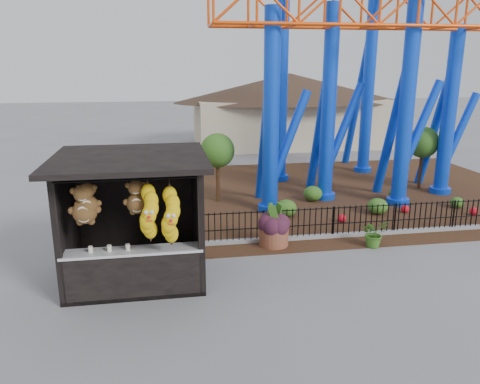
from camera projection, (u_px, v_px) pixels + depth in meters
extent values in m
plane|color=slate|center=(265.00, 289.00, 11.05)|extent=(120.00, 120.00, 0.00)
cube|color=#331E11|center=(318.00, 193.00, 19.30)|extent=(18.00, 12.00, 0.02)
cube|color=gray|center=(370.00, 234.00, 14.52)|extent=(18.00, 0.18, 0.12)
cube|color=black|center=(138.00, 275.00, 11.70)|extent=(3.20, 2.60, 0.10)
cube|color=black|center=(136.00, 205.00, 12.49)|extent=(3.20, 0.12, 3.00)
cube|color=black|center=(68.00, 223.00, 11.07)|extent=(0.12, 2.60, 3.00)
cube|color=black|center=(198.00, 217.00, 11.56)|extent=(0.12, 2.60, 3.00)
cube|color=black|center=(129.00, 159.00, 10.66)|extent=(3.50, 3.40, 0.12)
cube|color=black|center=(57.00, 242.00, 9.90)|extent=(0.14, 0.14, 3.00)
cube|color=black|center=(202.00, 234.00, 10.39)|extent=(0.14, 0.14, 3.00)
cube|color=black|center=(134.00, 274.00, 10.57)|extent=(3.00, 0.50, 1.10)
cube|color=silver|center=(133.00, 251.00, 10.42)|extent=(3.10, 0.55, 0.06)
cylinder|color=black|center=(127.00, 180.00, 9.58)|extent=(2.90, 0.04, 0.04)
cylinder|color=blue|center=(271.00, 114.00, 16.07)|extent=(0.56, 0.56, 7.00)
cylinder|color=blue|center=(270.00, 207.00, 16.96)|extent=(0.84, 0.84, 0.24)
cylinder|color=blue|center=(329.00, 105.00, 17.57)|extent=(0.56, 0.56, 7.30)
cylinder|color=blue|center=(324.00, 196.00, 18.50)|extent=(0.84, 0.84, 0.24)
cylinder|color=blue|center=(407.00, 104.00, 16.81)|extent=(0.56, 0.56, 7.50)
cylinder|color=blue|center=(398.00, 201.00, 17.76)|extent=(0.84, 0.84, 0.24)
cylinder|color=blue|center=(449.00, 113.00, 18.47)|extent=(0.56, 0.56, 6.60)
cylinder|color=blue|center=(440.00, 190.00, 19.30)|extent=(0.84, 0.84, 0.24)
cylinder|color=blue|center=(282.00, 74.00, 20.26)|extent=(0.56, 0.56, 9.50)
cylinder|color=blue|center=(279.00, 177.00, 21.48)|extent=(0.84, 0.84, 0.24)
cylinder|color=blue|center=(370.00, 62.00, 21.80)|extent=(0.56, 0.56, 10.50)
cylinder|color=blue|center=(363.00, 169.00, 23.15)|extent=(0.84, 0.84, 0.24)
cylinder|color=blue|center=(265.00, 135.00, 17.16)|extent=(0.36, 2.21, 5.85)
cylinder|color=blue|center=(288.00, 142.00, 16.75)|extent=(1.62, 0.32, 3.73)
cylinder|color=blue|center=(320.00, 127.00, 18.67)|extent=(0.36, 2.29, 6.10)
cylinder|color=blue|center=(342.00, 133.00, 18.26)|extent=(1.67, 0.32, 3.88)
cylinder|color=blue|center=(393.00, 127.00, 17.91)|extent=(0.36, 2.34, 6.26)
cylinder|color=blue|center=(417.00, 134.00, 17.50)|extent=(1.71, 0.32, 3.99)
cylinder|color=blue|center=(434.00, 130.00, 19.54)|extent=(0.36, 2.10, 5.53)
cylinder|color=blue|center=(457.00, 136.00, 19.12)|extent=(1.54, 0.32, 3.52)
cylinder|color=brown|center=(274.00, 237.00, 13.67)|extent=(0.88, 0.88, 0.54)
ellipsoid|color=#351524|center=(274.00, 217.00, 13.52)|extent=(0.70, 0.70, 0.64)
imported|color=#275E1B|center=(374.00, 233.00, 13.54)|extent=(0.86, 0.79, 0.83)
ellipsoid|color=#2F5B1A|center=(286.00, 208.00, 16.23)|extent=(0.74, 0.74, 0.59)
ellipsoid|color=#2F5B1A|center=(378.00, 206.00, 16.51)|extent=(0.71, 0.71, 0.57)
ellipsoid|color=#2F5B1A|center=(397.00, 194.00, 18.20)|extent=(0.65, 0.65, 0.52)
ellipsoid|color=#2F5B1A|center=(313.00, 193.00, 18.11)|extent=(0.73, 0.73, 0.58)
ellipsoid|color=#2F5B1A|center=(457.00, 202.00, 17.25)|extent=(0.50, 0.50, 0.40)
sphere|color=red|center=(285.00, 225.00, 15.05)|extent=(0.28, 0.28, 0.28)
sphere|color=red|center=(342.00, 218.00, 15.66)|extent=(0.28, 0.28, 0.28)
sphere|color=red|center=(405.00, 209.00, 16.68)|extent=(0.28, 0.28, 0.28)
sphere|color=red|center=(474.00, 211.00, 16.41)|extent=(0.28, 0.28, 0.28)
cube|color=#BFAD8C|center=(289.00, 122.00, 30.64)|extent=(12.00, 6.00, 3.00)
cone|color=#332319|center=(290.00, 84.00, 30.00)|extent=(15.00, 15.00, 1.80)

